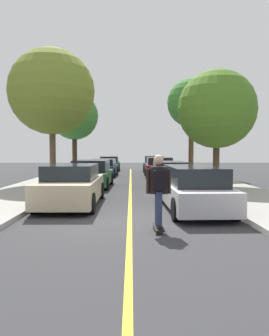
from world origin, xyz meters
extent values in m
plane|color=#353538|center=(0.00, 0.00, 0.00)|extent=(80.00, 80.00, 0.00)
cube|color=gold|center=(0.00, 4.00, 0.00)|extent=(0.12, 39.20, 0.01)
cube|color=#BCAD89|center=(-2.00, 2.33, 0.55)|extent=(1.80, 4.47, 0.74)
cube|color=black|center=(-2.00, 2.32, 1.16)|extent=(1.58, 2.51, 0.49)
cylinder|color=black|center=(-1.16, 0.80, 0.32)|extent=(0.22, 0.64, 0.64)
cylinder|color=black|center=(-2.83, 0.80, 0.32)|extent=(0.22, 0.64, 0.64)
cylinder|color=black|center=(-1.16, 3.87, 0.32)|extent=(0.22, 0.64, 0.64)
cylinder|color=black|center=(-2.84, 3.86, 0.32)|extent=(0.22, 0.64, 0.64)
cube|color=#1E5B33|center=(-2.00, 7.95, 0.50)|extent=(1.98, 4.15, 0.63)
cube|color=black|center=(-2.00, 7.95, 1.10)|extent=(1.71, 2.46, 0.58)
cylinder|color=black|center=(-1.16, 6.57, 0.32)|extent=(0.24, 0.65, 0.64)
cylinder|color=black|center=(-2.91, 6.62, 0.32)|extent=(0.24, 0.65, 0.64)
cylinder|color=black|center=(-1.09, 9.27, 0.32)|extent=(0.24, 0.65, 0.64)
cylinder|color=black|center=(-2.84, 9.32, 0.32)|extent=(0.24, 0.65, 0.64)
cube|color=navy|center=(-2.00, 15.09, 0.49)|extent=(1.99, 4.06, 0.61)
cube|color=black|center=(-2.00, 15.15, 1.02)|extent=(1.72, 2.64, 0.46)
cylinder|color=black|center=(-1.18, 13.76, 0.32)|extent=(0.24, 0.65, 0.64)
cylinder|color=black|center=(-2.91, 13.82, 0.32)|extent=(0.24, 0.65, 0.64)
cylinder|color=black|center=(-1.09, 16.36, 0.32)|extent=(0.24, 0.65, 0.64)
cylinder|color=black|center=(-2.81, 16.42, 0.32)|extent=(0.24, 0.65, 0.64)
cube|color=#1E5B33|center=(-2.00, 22.03, 0.51)|extent=(1.92, 4.70, 0.66)
cube|color=black|center=(-2.00, 22.02, 1.07)|extent=(1.66, 2.97, 0.46)
cylinder|color=black|center=(-1.12, 20.42, 0.32)|extent=(0.24, 0.65, 0.64)
cylinder|color=black|center=(-2.80, 20.38, 0.32)|extent=(0.24, 0.65, 0.64)
cylinder|color=black|center=(-1.19, 23.68, 0.32)|extent=(0.24, 0.65, 0.64)
cylinder|color=black|center=(-2.88, 23.64, 0.32)|extent=(0.24, 0.65, 0.64)
cube|color=#B7B7BC|center=(2.00, 1.40, 0.51)|extent=(1.84, 4.68, 0.65)
cube|color=black|center=(2.00, 1.43, 1.11)|extent=(1.59, 3.18, 0.56)
cylinder|color=black|center=(1.16, 3.00, 0.32)|extent=(0.24, 0.65, 0.64)
cylinder|color=black|center=(2.75, 3.04, 0.32)|extent=(0.24, 0.65, 0.64)
cylinder|color=black|center=(1.25, -0.24, 0.32)|extent=(0.24, 0.65, 0.64)
cylinder|color=black|center=(2.84, -0.19, 0.32)|extent=(0.24, 0.65, 0.64)
cube|color=maroon|center=(2.00, 7.70, 0.52)|extent=(1.84, 4.67, 0.67)
cube|color=black|center=(2.00, 7.51, 1.09)|extent=(1.60, 2.66, 0.47)
cylinder|color=black|center=(1.19, 9.33, 0.32)|extent=(0.23, 0.64, 0.64)
cylinder|color=black|center=(2.85, 9.31, 0.32)|extent=(0.23, 0.64, 0.64)
cylinder|color=black|center=(1.15, 6.09, 0.32)|extent=(0.23, 0.64, 0.64)
cylinder|color=black|center=(2.81, 6.06, 0.32)|extent=(0.23, 0.64, 0.64)
cube|color=maroon|center=(2.00, 13.95, 0.54)|extent=(1.91, 4.15, 0.72)
cube|color=black|center=(2.00, 14.05, 1.14)|extent=(1.68, 2.63, 0.48)
cylinder|color=black|center=(1.13, 15.33, 0.32)|extent=(0.23, 0.64, 0.64)
cylinder|color=black|center=(2.89, 15.31, 0.32)|extent=(0.23, 0.64, 0.64)
cylinder|color=black|center=(1.11, 12.59, 0.32)|extent=(0.23, 0.64, 0.64)
cylinder|color=black|center=(2.86, 12.58, 0.32)|extent=(0.23, 0.64, 0.64)
cube|color=#196066|center=(2.00, 19.59, 0.51)|extent=(1.84, 4.05, 0.66)
cube|color=black|center=(1.99, 19.40, 1.11)|extent=(1.59, 2.54, 0.55)
cylinder|color=black|center=(1.23, 20.91, 0.32)|extent=(0.24, 0.65, 0.64)
cylinder|color=black|center=(2.84, 20.87, 0.32)|extent=(0.24, 0.65, 0.64)
cylinder|color=black|center=(1.16, 18.31, 0.32)|extent=(0.24, 0.65, 0.64)
cylinder|color=black|center=(2.76, 18.27, 0.32)|extent=(0.24, 0.65, 0.64)
cylinder|color=brown|center=(-4.24, 9.03, 1.92)|extent=(0.33, 0.33, 3.57)
sphere|color=olive|center=(-4.24, 9.03, 5.05)|extent=(4.63, 4.63, 4.63)
cylinder|color=#3D2D1E|center=(-4.24, 16.02, 1.88)|extent=(0.36, 0.36, 3.48)
sphere|color=#3D7F33|center=(-4.24, 16.02, 4.47)|extent=(3.60, 3.60, 3.60)
cylinder|color=#4C3823|center=(4.24, 7.24, 1.53)|extent=(0.32, 0.32, 2.78)
sphere|color=#4C7A23|center=(4.24, 7.24, 3.91)|extent=(3.84, 3.84, 3.84)
cylinder|color=#4C3823|center=(4.24, 14.08, 2.15)|extent=(0.35, 0.35, 4.02)
sphere|color=#3D7F33|center=(4.24, 14.08, 5.19)|extent=(3.38, 3.38, 3.38)
cube|color=black|center=(0.68, -1.28, 0.09)|extent=(0.23, 0.84, 0.02)
cylinder|color=beige|center=(0.58, -0.95, 0.03)|extent=(0.03, 0.06, 0.06)
cylinder|color=beige|center=(0.77, -0.94, 0.03)|extent=(0.03, 0.06, 0.06)
cylinder|color=beige|center=(0.59, -1.63, 0.03)|extent=(0.03, 0.06, 0.06)
cylinder|color=beige|center=(0.78, -1.62, 0.03)|extent=(0.03, 0.06, 0.06)
cube|color=#99999E|center=(0.68, -0.94, 0.07)|extent=(0.10, 0.04, 0.02)
cube|color=#99999E|center=(0.69, -1.62, 0.07)|extent=(0.10, 0.04, 0.02)
cube|color=black|center=(0.68, -1.06, 0.13)|extent=(0.10, 0.26, 0.06)
cube|color=black|center=(0.68, -1.50, 0.13)|extent=(0.10, 0.26, 0.06)
cylinder|color=#283351|center=(0.68, -1.16, 0.56)|extent=(0.15, 0.15, 0.78)
cylinder|color=#283351|center=(0.68, -1.41, 0.56)|extent=(0.15, 0.15, 0.78)
cube|color=black|center=(0.68, -1.28, 1.20)|extent=(0.40, 0.23, 0.63)
sphere|color=tan|center=(0.68, -1.28, 1.68)|extent=(0.23, 0.23, 0.23)
cylinder|color=black|center=(0.44, -1.29, 1.18)|extent=(0.09, 0.09, 0.58)
cylinder|color=black|center=(0.93, -1.28, 1.18)|extent=(0.09, 0.09, 0.58)
cube|color=black|center=(0.68, -1.48, 1.22)|extent=(0.30, 0.18, 0.44)
camera|label=1|loc=(0.04, -8.94, 1.91)|focal=35.16mm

